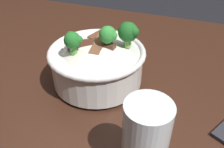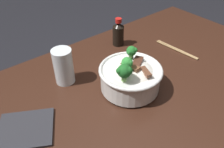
# 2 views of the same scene
# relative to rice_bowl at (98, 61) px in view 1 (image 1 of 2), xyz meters

# --- Properties ---
(dining_table) EXTENTS (1.25, 0.84, 0.79)m
(dining_table) POSITION_rel_rice_bowl_xyz_m (-0.09, 0.03, -0.17)
(dining_table) COLOR #381E14
(dining_table) RESTS_ON ground
(rice_bowl) EXTENTS (0.21, 0.21, 0.15)m
(rice_bowl) POSITION_rel_rice_bowl_xyz_m (0.00, 0.00, 0.00)
(rice_bowl) COLOR white
(rice_bowl) RESTS_ON dining_table
(drinking_glass) EXTENTS (0.07, 0.07, 0.13)m
(drinking_glass) POSITION_rel_rice_bowl_xyz_m (0.15, -0.18, -0.00)
(drinking_glass) COLOR white
(drinking_glass) RESTS_ON dining_table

